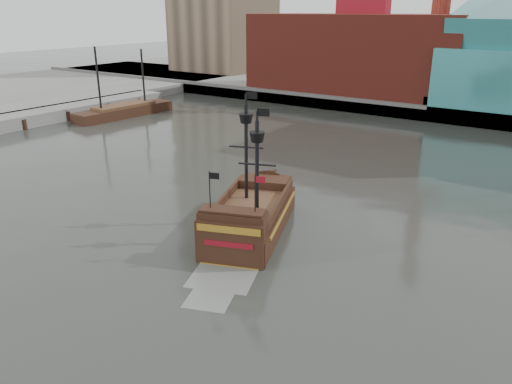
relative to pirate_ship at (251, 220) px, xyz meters
The scene contains 6 objects.
ground 9.75m from the pirate_ship, 68.72° to the right, with size 400.00×400.00×0.00m, color #2B2D28.
promenade_far 83.05m from the pirate_ship, 87.58° to the left, with size 220.00×60.00×2.00m, color slate.
seawall 53.59m from the pirate_ship, 86.24° to the left, with size 220.00×1.00×2.60m, color #4C4C49.
pier 58.38m from the pirate_ship, 158.94° to the left, with size 6.00×40.00×2.00m, color slate.
pirate_ship is the anchor object (origin of this frame).
docked_vessel 53.88m from the pirate_ship, 149.91° to the left, with size 5.49×19.01×12.76m.
Camera 1 is at (19.04, -22.56, 17.88)m, focal length 35.00 mm.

